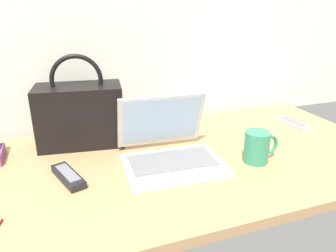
{
  "coord_description": "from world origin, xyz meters",
  "views": [
    {
      "loc": [
        -0.33,
        -0.9,
        0.52
      ],
      "look_at": [
        -0.0,
        0.0,
        0.15
      ],
      "focal_mm": 34.24,
      "sensor_mm": 36.0,
      "label": 1
    }
  ],
  "objects": [
    {
      "name": "desk",
      "position": [
        0.0,
        0.0,
        0.01
      ],
      "size": [
        1.6,
        0.76,
        0.03
      ],
      "color": "tan",
      "rests_on": "ground"
    },
    {
      "name": "handbag",
      "position": [
        -0.26,
        0.24,
        0.15
      ],
      "size": [
        0.32,
        0.2,
        0.33
      ],
      "color": "black",
      "rests_on": "desk"
    },
    {
      "name": "coffee_mug",
      "position": [
        0.27,
        -0.11,
        0.08
      ],
      "size": [
        0.12,
        0.08,
        0.1
      ],
      "color": "#338C66",
      "rests_on": "desk"
    },
    {
      "name": "remote_control_near",
      "position": [
        0.6,
        0.11,
        0.04
      ],
      "size": [
        0.05,
        0.16,
        0.02
      ],
      "color": "#B7B7B7",
      "rests_on": "desk"
    },
    {
      "name": "remote_control_far",
      "position": [
        -0.33,
        -0.02,
        0.04
      ],
      "size": [
        0.09,
        0.17,
        0.02
      ],
      "color": "black",
      "rests_on": "desk"
    },
    {
      "name": "laptop",
      "position": [
        -0.0,
        -0.01,
        0.08
      ],
      "size": [
        0.32,
        0.31,
        0.21
      ],
      "color": "silver",
      "rests_on": "desk"
    }
  ]
}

